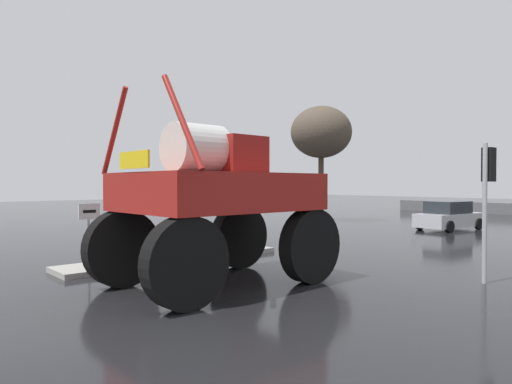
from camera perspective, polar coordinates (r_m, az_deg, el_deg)
ground_plane at (r=21.14m, az=24.38°, el=-5.68°), size 120.00×120.00×0.00m
median_island at (r=14.76m, az=-10.11°, el=-8.20°), size 1.47×7.30×0.15m
lane_arrow_sign at (r=13.54m, az=-20.19°, el=-3.65°), size 0.07×0.60×1.74m
oversize_sprayer at (r=10.97m, az=-4.88°, el=-1.00°), size 4.20×5.50×4.65m
sedan_ahead at (r=26.20m, az=23.02°, el=-2.82°), size 2.22×4.26×1.52m
traffic_signal_near_left at (r=17.86m, az=-0.60°, el=1.30°), size 0.24×0.54×3.46m
traffic_signal_near_right at (r=12.56m, az=27.04°, el=1.21°), size 0.24×0.54×3.43m
bare_tree_left at (r=29.34m, az=8.17°, el=7.37°), size 3.86×3.86×7.36m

